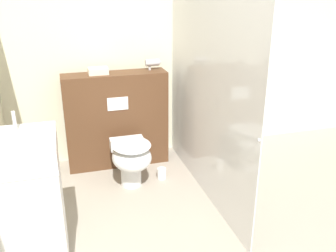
# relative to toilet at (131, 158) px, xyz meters

# --- Properties ---
(wall_back) EXTENTS (8.00, 0.06, 2.50)m
(wall_back) POSITION_rel_toilet_xyz_m (0.24, 0.83, 0.93)
(wall_back) COLOR beige
(wall_back) RESTS_ON ground_plane
(partition_panel) EXTENTS (1.12, 0.29, 1.06)m
(partition_panel) POSITION_rel_toilet_xyz_m (-0.04, 0.58, 0.21)
(partition_panel) COLOR #51331E
(partition_panel) RESTS_ON ground_plane
(shower_glass) EXTENTS (0.04, 2.08, 1.99)m
(shower_glass) POSITION_rel_toilet_xyz_m (0.68, -0.24, 0.67)
(shower_glass) COLOR silver
(shower_glass) RESTS_ON ground_plane
(toilet) EXTENTS (0.39, 0.56, 0.50)m
(toilet) POSITION_rel_toilet_xyz_m (0.00, 0.00, 0.00)
(toilet) COLOR white
(toilet) RESTS_ON ground_plane
(sink_vanity) EXTENTS (0.52, 0.56, 1.17)m
(sink_vanity) POSITION_rel_toilet_xyz_m (-0.92, -0.95, 0.20)
(sink_vanity) COLOR white
(sink_vanity) RESTS_ON ground_plane
(hair_drier) EXTENTS (0.18, 0.08, 0.12)m
(hair_drier) POSITION_rel_toilet_xyz_m (0.39, 0.62, 0.82)
(hair_drier) COLOR #B7B7BC
(hair_drier) RESTS_ON partition_panel
(folded_towel) EXTENTS (0.21, 0.16, 0.07)m
(folded_towel) POSITION_rel_toilet_xyz_m (-0.21, 0.59, 0.77)
(folded_towel) COLOR beige
(folded_towel) RESTS_ON partition_panel
(spare_toilet_roll) EXTENTS (0.09, 0.09, 0.12)m
(spare_toilet_roll) POSITION_rel_toilet_xyz_m (0.34, 0.08, -0.26)
(spare_toilet_roll) COLOR white
(spare_toilet_roll) RESTS_ON ground_plane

